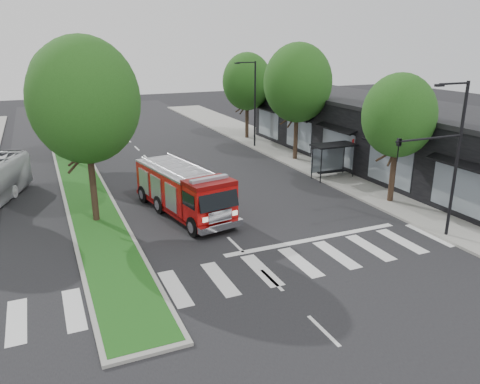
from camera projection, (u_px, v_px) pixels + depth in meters
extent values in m
plane|color=black|center=(235.00, 245.00, 23.55)|extent=(140.00, 140.00, 0.00)
cube|color=gray|center=(331.00, 169.00, 37.00)|extent=(5.00, 80.00, 0.15)
cube|color=gray|center=(77.00, 170.00, 36.94)|extent=(3.00, 50.00, 0.14)
cube|color=#194513|center=(77.00, 169.00, 36.92)|extent=(2.60, 49.50, 0.02)
cube|color=black|center=(380.00, 135.00, 37.96)|extent=(8.00, 30.00, 5.00)
cylinder|color=black|center=(321.00, 166.00, 33.34)|extent=(0.08, 0.08, 2.50)
cylinder|color=black|center=(353.00, 162.00, 34.41)|extent=(0.08, 0.08, 2.50)
cylinder|color=black|center=(312.00, 162.00, 34.39)|extent=(0.08, 0.08, 2.50)
cylinder|color=black|center=(344.00, 159.00, 35.45)|extent=(0.08, 0.08, 2.50)
cube|color=black|center=(334.00, 145.00, 33.99)|extent=(3.20, 1.60, 0.12)
cube|color=#8C99A5|center=(327.00, 160.00, 34.99)|extent=(2.80, 0.04, 1.80)
cube|color=black|center=(332.00, 172.00, 34.61)|extent=(2.40, 0.40, 0.08)
cylinder|color=black|center=(393.00, 174.00, 29.09)|extent=(0.36, 0.36, 3.74)
ellipsoid|color=#19390F|center=(399.00, 115.00, 27.96)|extent=(4.40, 4.40, 5.06)
cylinder|color=black|center=(296.00, 135.00, 39.45)|extent=(0.36, 0.36, 4.40)
ellipsoid|color=#19390F|center=(298.00, 83.00, 38.11)|extent=(5.60, 5.60, 6.44)
cylinder|color=black|center=(247.00, 120.00, 48.23)|extent=(0.36, 0.36, 3.96)
ellipsoid|color=#19390F|center=(247.00, 81.00, 47.03)|extent=(5.00, 5.00, 5.75)
cylinder|color=black|center=(93.00, 183.00, 25.79)|extent=(0.36, 0.36, 4.62)
ellipsoid|color=#19390F|center=(84.00, 100.00, 24.39)|extent=(5.80, 5.80, 6.67)
cylinder|color=black|center=(72.00, 138.00, 38.03)|extent=(0.36, 0.36, 4.40)
ellipsoid|color=#19390F|center=(65.00, 84.00, 36.69)|extent=(5.60, 5.60, 6.44)
cylinder|color=black|center=(457.00, 163.00, 23.26)|extent=(0.16, 0.16, 8.00)
cylinder|color=black|center=(454.00, 83.00, 21.71)|extent=(1.80, 0.10, 0.10)
cube|color=black|center=(440.00, 85.00, 21.38)|extent=(0.45, 0.20, 0.12)
cylinder|color=black|center=(429.00, 138.00, 22.06)|extent=(4.00, 0.10, 0.10)
imported|color=black|center=(399.00, 150.00, 21.50)|extent=(0.18, 0.22, 1.10)
cylinder|color=black|center=(255.00, 105.00, 43.74)|extent=(0.16, 0.16, 8.00)
cylinder|color=black|center=(246.00, 62.00, 42.19)|extent=(1.80, 0.10, 0.10)
cube|color=black|center=(237.00, 63.00, 41.86)|extent=(0.45, 0.20, 0.12)
cube|color=#640605|center=(184.00, 205.00, 27.66)|extent=(3.95, 8.68, 0.25)
cube|color=#9A0908|center=(177.00, 185.00, 27.97)|extent=(3.59, 6.72, 1.99)
cube|color=#9A0908|center=(210.00, 203.00, 24.90)|extent=(2.77, 2.21, 2.09)
cube|color=#B2B2B7|center=(176.00, 168.00, 27.64)|extent=(3.59, 6.72, 0.12)
cylinder|color=#B2B2B7|center=(162.00, 167.00, 27.11)|extent=(1.17, 5.90, 0.10)
cylinder|color=#B2B2B7|center=(189.00, 163.00, 28.06)|extent=(1.17, 5.90, 0.10)
cube|color=silver|center=(221.00, 226.00, 24.29)|extent=(2.61, 0.81, 0.35)
cube|color=#8C99A5|center=(209.00, 179.00, 24.48)|extent=(2.22, 0.74, 0.18)
cylinder|color=black|center=(194.00, 227.00, 24.37)|extent=(0.54, 1.14, 1.10)
cylinder|color=black|center=(231.00, 218.00, 25.58)|extent=(0.54, 1.14, 1.10)
cylinder|color=black|center=(160.00, 205.00, 27.67)|extent=(0.54, 1.14, 1.10)
cylinder|color=black|center=(194.00, 198.00, 28.88)|extent=(0.54, 1.14, 1.10)
cylinder|color=black|center=(144.00, 194.00, 29.55)|extent=(0.54, 1.14, 1.10)
cylinder|color=black|center=(177.00, 188.00, 30.77)|extent=(0.54, 1.14, 1.10)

